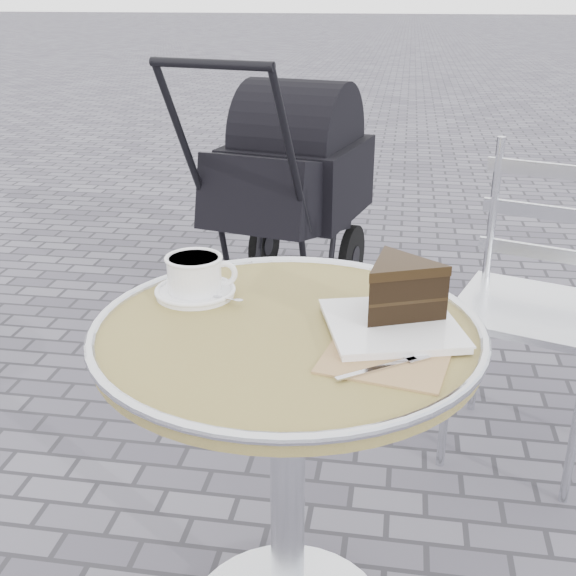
# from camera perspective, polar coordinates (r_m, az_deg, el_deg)

# --- Properties ---
(cafe_table) EXTENTS (0.72, 0.72, 0.74)m
(cafe_table) POSITION_cam_1_polar(r_m,az_deg,el_deg) (1.39, -0.03, -9.23)
(cafe_table) COLOR silver
(cafe_table) RESTS_ON ground
(cappuccino_set) EXTENTS (0.18, 0.16, 0.08)m
(cappuccino_set) POSITION_cam_1_polar(r_m,az_deg,el_deg) (1.45, -7.31, 0.79)
(cappuccino_set) COLOR white
(cappuccino_set) RESTS_ON cafe_table
(cake_plate_set) EXTENTS (0.28, 0.36, 0.12)m
(cake_plate_set) POSITION_cam_1_polar(r_m,az_deg,el_deg) (1.31, 8.71, -0.71)
(cake_plate_set) COLOR #A77F5B
(cake_plate_set) RESTS_ON cafe_table
(bistro_chair) EXTENTS (0.52, 0.52, 0.91)m
(bistro_chair) POSITION_cam_1_polar(r_m,az_deg,el_deg) (2.18, 19.50, 1.49)
(bistro_chair) COLOR silver
(bistro_chair) RESTS_ON ground
(baby_stroller) EXTENTS (0.70, 1.13, 1.09)m
(baby_stroller) POSITION_cam_1_polar(r_m,az_deg,el_deg) (3.10, -0.09, 7.52)
(baby_stroller) COLOR black
(baby_stroller) RESTS_ON ground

